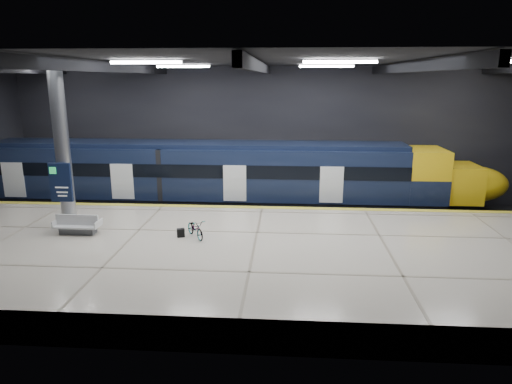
# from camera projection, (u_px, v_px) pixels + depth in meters

# --- Properties ---
(ground) EXTENTS (30.00, 30.00, 0.00)m
(ground) POSITION_uv_depth(u_px,v_px,m) (259.00, 248.00, 20.17)
(ground) COLOR black
(ground) RESTS_ON ground
(room_shell) EXTENTS (30.10, 16.10, 8.05)m
(room_shell) POSITION_uv_depth(u_px,v_px,m) (259.00, 118.00, 18.78)
(room_shell) COLOR black
(room_shell) RESTS_ON ground
(platform) EXTENTS (30.00, 11.00, 1.10)m
(platform) POSITION_uv_depth(u_px,v_px,m) (255.00, 258.00, 17.61)
(platform) COLOR beige
(platform) RESTS_ON ground
(safety_strip) EXTENTS (30.00, 0.40, 0.01)m
(safety_strip) POSITION_uv_depth(u_px,v_px,m) (262.00, 207.00, 22.56)
(safety_strip) COLOR yellow
(safety_strip) RESTS_ON platform
(rails) EXTENTS (30.00, 1.52, 0.16)m
(rails) POSITION_uv_depth(u_px,v_px,m) (265.00, 212.00, 25.47)
(rails) COLOR gray
(rails) RESTS_ON ground
(train) EXTENTS (29.40, 2.84, 3.79)m
(train) POSITION_uv_depth(u_px,v_px,m) (216.00, 176.00, 25.17)
(train) COLOR black
(train) RESTS_ON ground
(bench) EXTENTS (1.85, 0.79, 0.81)m
(bench) POSITION_uv_depth(u_px,v_px,m) (78.00, 227.00, 18.71)
(bench) COLOR #595B60
(bench) RESTS_ON platform
(bicycle) EXTENTS (1.23, 1.47, 0.76)m
(bicycle) POSITION_uv_depth(u_px,v_px,m) (195.00, 228.00, 18.25)
(bicycle) COLOR #99999E
(bicycle) RESTS_ON platform
(pannier_bag) EXTENTS (0.34, 0.27, 0.35)m
(pannier_bag) POSITION_uv_depth(u_px,v_px,m) (181.00, 233.00, 18.34)
(pannier_bag) COLOR black
(pannier_bag) RESTS_ON platform
(info_column) EXTENTS (0.90, 0.78, 6.90)m
(info_column) POSITION_uv_depth(u_px,v_px,m) (62.00, 150.00, 18.63)
(info_column) COLOR #9EA0A5
(info_column) RESTS_ON platform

